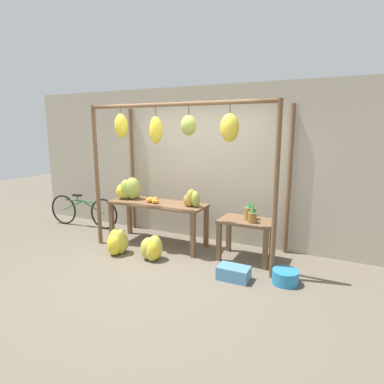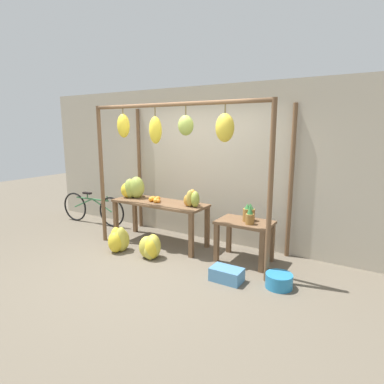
{
  "view_description": "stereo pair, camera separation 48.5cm",
  "coord_description": "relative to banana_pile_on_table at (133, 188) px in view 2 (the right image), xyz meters",
  "views": [
    {
      "loc": [
        2.4,
        -3.79,
        2.06
      ],
      "look_at": [
        0.1,
        0.89,
        1.02
      ],
      "focal_mm": 30.0,
      "sensor_mm": 36.0,
      "label": 1
    },
    {
      "loc": [
        2.83,
        -3.56,
        2.06
      ],
      "look_at": [
        0.1,
        0.89,
        1.02
      ],
      "focal_mm": 30.0,
      "sensor_mm": 36.0,
      "label": 2
    }
  ],
  "objects": [
    {
      "name": "stall_awning",
      "position": [
        1.26,
        -0.26,
        0.84
      ],
      "size": [
        3.18,
        1.18,
        2.44
      ],
      "color": "brown",
      "rests_on": "ground_plane"
    },
    {
      "name": "blue_bucket",
      "position": [
        2.99,
        -0.56,
        -0.85
      ],
      "size": [
        0.35,
        0.35,
        0.19
      ],
      "color": "teal",
      "rests_on": "ground_plane"
    },
    {
      "name": "orange_pile",
      "position": [
        0.59,
        -0.08,
        -0.13
      ],
      "size": [
        0.26,
        0.22,
        0.1
      ],
      "color": "orange",
      "rests_on": "display_table_main"
    },
    {
      "name": "papaya_pile",
      "position": [
        1.31,
        -0.01,
        -0.04
      ],
      "size": [
        0.34,
        0.33,
        0.28
      ],
      "color": "gold",
      "rests_on": "display_table_main"
    },
    {
      "name": "banana_pile_ground_right",
      "position": [
        0.95,
        -0.68,
        -0.76
      ],
      "size": [
        0.45,
        0.4,
        0.4
      ],
      "color": "yellow",
      "rests_on": "ground_plane"
    },
    {
      "name": "banana_pile_on_table",
      "position": [
        0.0,
        0.0,
        0.0
      ],
      "size": [
        0.5,
        0.47,
        0.41
      ],
      "color": "#9EB247",
      "rests_on": "display_table_main"
    },
    {
      "name": "shop_wall_back",
      "position": [
        1.23,
        0.67,
        0.45
      ],
      "size": [
        8.0,
        0.08,
        2.8
      ],
      "color": "#B2A893",
      "rests_on": "ground_plane"
    },
    {
      "name": "parked_bicycle",
      "position": [
        -1.35,
        0.17,
        -0.61
      ],
      "size": [
        1.68,
        0.21,
        0.69
      ],
      "color": "black",
      "rests_on": "ground_plane"
    },
    {
      "name": "banana_pile_ground_left",
      "position": [
        0.28,
        -0.73,
        -0.75
      ],
      "size": [
        0.37,
        0.45,
        0.43
      ],
      "color": "gold",
      "rests_on": "ground_plane"
    },
    {
      "name": "ground_plane",
      "position": [
        1.23,
        -0.93,
        -0.95
      ],
      "size": [
        20.0,
        20.0,
        0.0
      ],
      "primitive_type": "plane",
      "color": "#665B4C"
    },
    {
      "name": "fruit_crate_white",
      "position": [
        2.33,
        -0.75,
        -0.85
      ],
      "size": [
        0.43,
        0.27,
        0.19
      ],
      "color": "#4C84B2",
      "rests_on": "ground_plane"
    },
    {
      "name": "pineapple_cluster",
      "position": [
        2.33,
        0.02,
        -0.17
      ],
      "size": [
        0.22,
        0.33,
        0.3
      ],
      "color": "olive",
      "rests_on": "display_table_side"
    },
    {
      "name": "display_table_side",
      "position": [
        2.27,
        -0.0,
        -0.44
      ],
      "size": [
        0.84,
        0.56,
        0.65
      ],
      "color": "brown",
      "rests_on": "ground_plane"
    },
    {
      "name": "display_table_main",
      "position": [
        0.65,
        -0.04,
        -0.29
      ],
      "size": [
        1.76,
        0.63,
        0.77
      ],
      "color": "brown",
      "rests_on": "ground_plane"
    }
  ]
}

